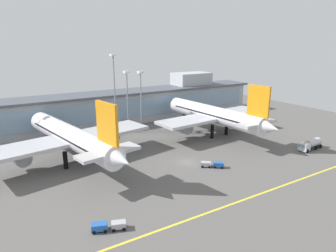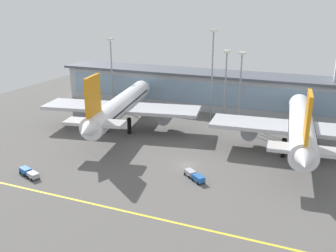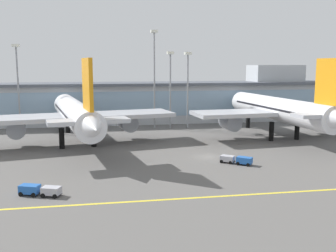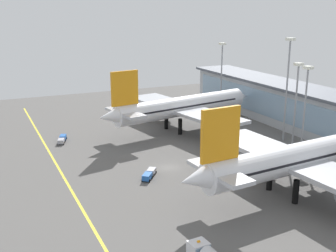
{
  "view_description": "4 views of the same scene",
  "coord_description": "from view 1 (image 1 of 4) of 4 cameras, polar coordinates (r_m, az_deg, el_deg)",
  "views": [
    {
      "loc": [
        -42.51,
        -60.09,
        30.12
      ],
      "look_at": [
        1.19,
        11.42,
        6.92
      ],
      "focal_mm": 32.32,
      "sensor_mm": 36.0,
      "label": 1
    },
    {
      "loc": [
        24.14,
        -70.25,
        33.47
      ],
      "look_at": [
        -9.47,
        11.67,
        4.2
      ],
      "focal_mm": 39.68,
      "sensor_mm": 36.0,
      "label": 2
    },
    {
      "loc": [
        -19.8,
        -69.22,
        17.23
      ],
      "look_at": [
        -6.39,
        7.05,
        5.02
      ],
      "focal_mm": 41.3,
      "sensor_mm": 36.0,
      "label": 3
    },
    {
      "loc": [
        78.24,
        -36.34,
        33.66
      ],
      "look_at": [
        -8.09,
        3.55,
        6.93
      ],
      "focal_mm": 45.1,
      "sensor_mm": 36.0,
      "label": 4
    }
  ],
  "objects": [
    {
      "name": "baggage_tug_near",
      "position": [
        53.66,
        -11.19,
        -17.99
      ],
      "size": [
        5.77,
        3.46,
        1.4
      ],
      "rotation": [
        0.0,
        0.0,
        2.79
      ],
      "color": "black",
      "rests_on": "ground"
    },
    {
      "name": "apron_light_mast_west",
      "position": [
        103.48,
        -10.1,
        7.99
      ],
      "size": [
        1.8,
        1.8,
        26.54
      ],
      "color": "gray",
      "rests_on": "ground"
    },
    {
      "name": "airliner_near_left",
      "position": [
        81.22,
        -17.79,
        -2.02
      ],
      "size": [
        44.3,
        51.35,
        18.43
      ],
      "rotation": [
        0.0,
        0.0,
        1.76
      ],
      "color": "black",
      "rests_on": "ground"
    },
    {
      "name": "ground_plane",
      "position": [
        79.53,
        3.59,
        -6.81
      ],
      "size": [
        180.0,
        180.0,
        0.0
      ],
      "primitive_type": "plane",
      "color": "#5B5956"
    },
    {
      "name": "taxiway_centreline_stripe",
      "position": [
        64.53,
        15.13,
        -12.93
      ],
      "size": [
        144.0,
        0.5,
        0.01
      ],
      "primitive_type": "cube",
      "color": "yellow",
      "rests_on": "ground"
    },
    {
      "name": "terminal_building",
      "position": [
        118.51,
        -8.81,
        3.81
      ],
      "size": [
        124.13,
        14.0,
        17.27
      ],
      "color": "#ADB2B7",
      "rests_on": "ground"
    },
    {
      "name": "apron_light_mast_far_east",
      "position": [
        105.83,
        -5.15,
        6.57
      ],
      "size": [
        1.8,
        1.8,
        20.73
      ],
      "color": "gray",
      "rests_on": "ground"
    },
    {
      "name": "service_truck_far",
      "position": [
        76.79,
        8.43,
        -7.15
      ],
      "size": [
        5.31,
        4.73,
        1.4
      ],
      "rotation": [
        0.0,
        0.0,
        5.61
      ],
      "color": "black",
      "rests_on": "ground"
    },
    {
      "name": "airliner_near_right",
      "position": [
        102.09,
        8.62,
        2.08
      ],
      "size": [
        41.73,
        49.77,
        18.55
      ],
      "rotation": [
        0.0,
        0.0,
        1.65
      ],
      "color": "black",
      "rests_on": "ground"
    },
    {
      "name": "apron_light_mast_east",
      "position": [
        105.02,
        -7.71,
        6.47
      ],
      "size": [
        1.8,
        1.8,
        20.88
      ],
      "color": "gray",
      "rests_on": "ground"
    },
    {
      "name": "fuel_tanker_truck",
      "position": [
        97.2,
        25.2,
        -3.17
      ],
      "size": [
        9.2,
        3.51,
        2.9
      ],
      "rotation": [
        0.0,
        0.0,
        3.22
      ],
      "color": "black",
      "rests_on": "ground"
    }
  ]
}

